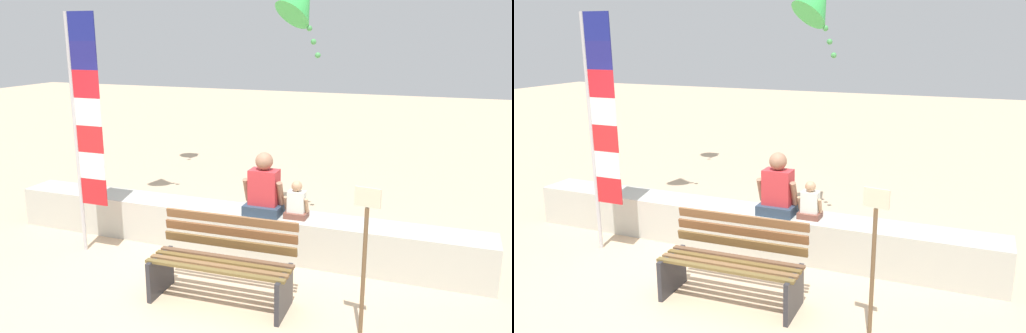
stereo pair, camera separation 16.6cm
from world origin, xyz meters
TOP-DOWN VIEW (x-y plane):
  - ground_plane at (0.00, 0.00)m, footprint 40.00×40.00m
  - seawall_ledge at (0.00, 0.80)m, footprint 6.47×0.55m
  - park_bench at (0.45, -0.52)m, footprint 1.55×0.65m
  - person_adult at (0.46, 0.77)m, footprint 0.52×0.38m
  - person_child at (0.89, 0.77)m, footprint 0.31×0.23m
  - flag_banner at (-1.67, 0.06)m, footprint 0.43×0.05m
  - kite_green at (0.49, 2.20)m, footprint 0.89×0.93m
  - sign_post at (1.96, -0.68)m, footprint 0.24×0.06m

SIDE VIEW (x-z plane):
  - ground_plane at x=0.00m, z-range 0.00..0.00m
  - seawall_ledge at x=0.00m, z-range 0.00..0.56m
  - park_bench at x=0.45m, z-range -0.03..0.85m
  - person_child at x=0.89m, z-range 0.50..0.98m
  - sign_post at x=1.96m, z-range 0.12..1.59m
  - person_adult at x=0.46m, z-range 0.47..1.27m
  - flag_banner at x=-1.67m, z-range 0.21..3.26m
  - kite_green at x=0.49m, z-range 2.65..3.78m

